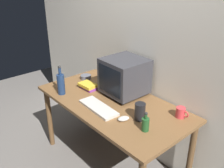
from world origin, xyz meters
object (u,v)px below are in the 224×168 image
bottle_tall (61,83)px  book_stack (88,86)px  bottle_short (145,124)px  metal_canister (140,112)px  keyboard (98,108)px  mug (181,112)px  crt_monitor (124,76)px  computer_mouse (123,119)px  cd_spindle (86,77)px

bottle_tall → book_stack: bottle_tall is taller
bottle_short → metal_canister: bottle_short is taller
keyboard → book_stack: 0.44m
book_stack → mug: mug is taller
crt_monitor → computer_mouse: 0.51m
computer_mouse → crt_monitor: bearing=156.0°
crt_monitor → bottle_short: size_ratio=2.41×
cd_spindle → metal_canister: size_ratio=0.80×
book_stack → metal_canister: 0.76m
cd_spindle → bottle_tall: bearing=-70.2°
computer_mouse → mug: size_ratio=0.83×
bottle_tall → cd_spindle: bottle_tall is taller
keyboard → book_stack: bearing=158.6°
computer_mouse → bottle_short: (0.21, 0.03, 0.04)m
bottle_short → crt_monitor: bearing=151.7°
metal_canister → book_stack: bearing=178.1°
computer_mouse → mug: 0.49m
keyboard → bottle_tall: bottle_tall is taller
bottle_short → cd_spindle: size_ratio=1.37×
bottle_tall → book_stack: size_ratio=1.54×
book_stack → cd_spindle: 0.25m
book_stack → computer_mouse: bearing=-11.5°
computer_mouse → bottle_short: 0.22m
cd_spindle → crt_monitor: bearing=6.9°
crt_monitor → mug: 0.64m
computer_mouse → metal_canister: 0.15m
bottle_short → book_stack: bearing=173.2°
crt_monitor → cd_spindle: bearing=-173.1°
mug → cd_spindle: 1.19m
bottle_short → computer_mouse: bearing=-171.4°
mug → bottle_tall: bearing=-152.7°
computer_mouse → book_stack: size_ratio=0.51×
bottle_tall → book_stack: 0.30m
bottle_tall → metal_canister: (0.84, 0.25, -0.04)m
keyboard → metal_canister: size_ratio=2.80×
cd_spindle → metal_canister: 0.99m
crt_monitor → bottle_tall: bearing=-131.8°
cd_spindle → metal_canister: bearing=-8.7°
crt_monitor → bottle_short: crt_monitor is taller
keyboard → mug: 0.72m
book_stack → cd_spindle: bearing=150.6°
metal_canister → crt_monitor: bearing=152.6°
bottle_tall → mug: bearing=27.3°
keyboard → bottle_short: bottle_short is taller
bottle_tall → crt_monitor: bearing=48.2°
keyboard → cd_spindle: (-0.62, 0.30, 0.01)m
mug → metal_canister: metal_canister is taller
bottle_short → mug: 0.38m
computer_mouse → bottle_short: bottle_short is taller
book_stack → crt_monitor: bearing=29.5°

